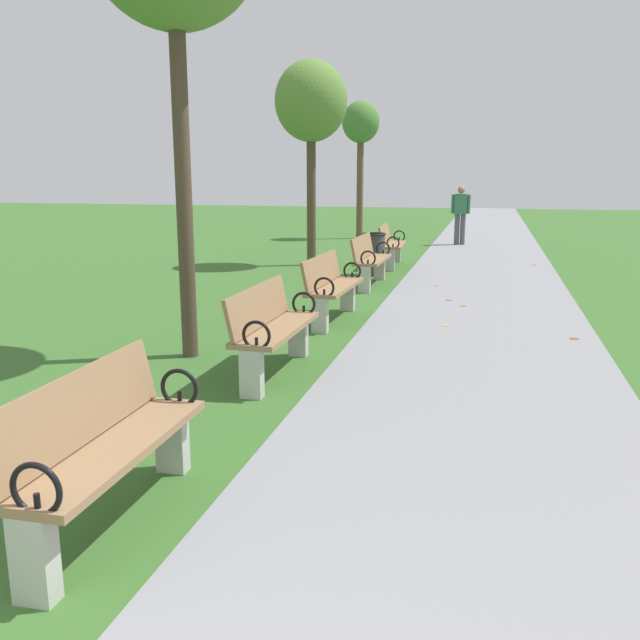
# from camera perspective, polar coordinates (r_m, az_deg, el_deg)

# --- Properties ---
(paved_walkway) EXTENTS (2.93, 44.00, 0.02)m
(paved_walkway) POSITION_cam_1_polar(r_m,az_deg,el_deg) (18.58, 13.74, 5.82)
(paved_walkway) COLOR gray
(paved_walkway) RESTS_ON ground
(park_bench_2) EXTENTS (0.49, 1.61, 0.90)m
(park_bench_2) POSITION_cam_1_polar(r_m,az_deg,el_deg) (4.08, -17.74, -10.01)
(park_bench_2) COLOR #93704C
(park_bench_2) RESTS_ON ground
(park_bench_3) EXTENTS (0.49, 1.61, 0.90)m
(park_bench_3) POSITION_cam_1_polar(r_m,az_deg,el_deg) (6.75, -4.08, -0.64)
(park_bench_3) COLOR #93704C
(park_bench_3) RESTS_ON ground
(park_bench_4) EXTENTS (0.53, 1.62, 0.90)m
(park_bench_4) POSITION_cam_1_polar(r_m,az_deg,el_deg) (9.23, 0.96, 2.89)
(park_bench_4) COLOR #93704C
(park_bench_4) RESTS_ON ground
(park_bench_5) EXTENTS (0.49, 1.61, 0.90)m
(park_bench_5) POSITION_cam_1_polar(r_m,az_deg,el_deg) (12.19, 4.22, 5.16)
(park_bench_5) COLOR #93704C
(park_bench_5) RESTS_ON ground
(park_bench_6) EXTENTS (0.55, 1.62, 0.90)m
(park_bench_6) POSITION_cam_1_polar(r_m,az_deg,el_deg) (14.82, 6.02, 6.39)
(park_bench_6) COLOR #93704C
(park_bench_6) RESTS_ON ground
(tree_2) EXTENTS (1.54, 1.54, 4.33)m
(tree_2) POSITION_cam_1_polar(r_m,az_deg,el_deg) (14.95, -0.76, 17.81)
(tree_2) COLOR #4C3D2D
(tree_2) RESTS_ON ground
(tree_3) EXTENTS (1.13, 1.13, 4.12)m
(tree_3) POSITION_cam_1_polar(r_m,az_deg,el_deg) (21.20, 3.45, 15.97)
(tree_3) COLOR brown
(tree_3) RESTS_ON ground
(pedestrian_walking) EXTENTS (0.53, 0.24, 1.62)m
(pedestrian_walking) POSITION_cam_1_polar(r_m,az_deg,el_deg) (19.51, 11.78, 8.92)
(pedestrian_walking) COLOR #4C4C56
(pedestrian_walking) RESTS_ON paved_walkway
(trash_bin) EXTENTS (0.48, 0.48, 0.84)m
(trash_bin) POSITION_cam_1_polar(r_m,az_deg,el_deg) (13.49, 4.55, 5.58)
(trash_bin) COLOR #38383D
(trash_bin) RESTS_ON ground
(scattered_leaves) EXTENTS (4.98, 15.17, 0.02)m
(scattered_leaves) POSITION_cam_1_polar(r_m,az_deg,el_deg) (10.74, 8.14, 1.57)
(scattered_leaves) COLOR #93511E
(scattered_leaves) RESTS_ON ground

